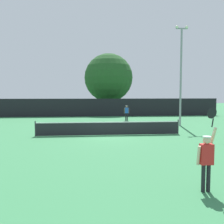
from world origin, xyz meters
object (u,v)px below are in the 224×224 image
Objects in this scene: light_pole at (181,70)px; parked_car_far at (160,107)px; player_serving at (207,155)px; tennis_ball at (84,135)px; player_receiving at (127,111)px; large_tree at (109,78)px; parked_car_mid at (142,108)px; parked_car_near at (43,108)px.

parked_car_far is (3.19, 17.28, -4.35)m from light_pole.
tennis_ball is at bearing 109.08° from player_serving.
player_receiving is at bearing 64.70° from tennis_ball.
light_pole is at bearing 72.13° from player_serving.
large_tree is at bearing 108.30° from light_pole.
parked_car_near is at bearing -174.05° from parked_car_mid.
player_serving is at bearing -89.50° from large_tree.
player_serving is at bearing -110.83° from parked_car_far.
player_receiving is 10.67m from tennis_ball.
parked_car_far is (7.43, 12.34, -0.23)m from player_receiving.
player_serving is 0.60× the size of parked_car_near.
parked_car_near and parked_car_mid have the same top height.
parked_car_far is (8.21, 32.83, -0.34)m from player_serving.
player_serving reaches higher than tennis_ball.
large_tree is 6.97m from parked_car_mid.
parked_car_near is 0.96× the size of parked_car_far.
large_tree reaches higher than parked_car_mid.
player_receiving is 0.38× the size of parked_car_mid.
large_tree is 2.05× the size of parked_car_far.
light_pole is (8.78, 4.67, 5.09)m from tennis_ball.
player_serving is at bearing -93.83° from parked_car_mid.
parked_car_mid is at bearing 1.63° from large_tree.
parked_car_near is at bearing 107.69° from player_serving.
parked_car_far is (8.48, 1.28, -4.59)m from large_tree.
parked_car_near is (-9.76, -0.08, -4.59)m from large_tree.
parked_car_near is 15.00m from parked_car_mid.
large_tree is 10.79m from parked_car_near.
parked_car_near is at bearing -45.43° from player_receiving.
parked_car_near is at bearing 133.40° from light_pole.
tennis_ball is at bearing -74.13° from parked_car_near.
light_pole is at bearing -71.70° from large_tree.
parked_car_mid is (-0.05, 16.14, -4.35)m from light_pole.
parked_car_mid is (14.99, 0.23, 0.00)m from parked_car_near.
tennis_ball is at bearing -99.58° from large_tree.
tennis_ball is 11.17m from light_pole.
large_tree is at bearing -0.59° from parked_car_near.
light_pole is 2.15× the size of parked_car_near.
light_pole is at bearing -107.26° from parked_car_far.
parked_car_mid is at bearing -110.46° from player_receiving.
large_tree is at bearing 90.50° from player_serving.
large_tree is (-5.29, 15.99, 0.25)m from light_pole.
parked_car_far reaches higher than player_receiving.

